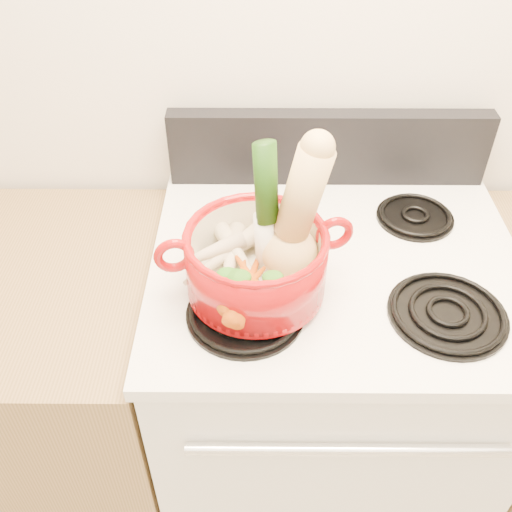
{
  "coord_description": "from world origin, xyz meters",
  "views": [
    {
      "loc": [
        -0.16,
        0.51,
        1.74
      ],
      "look_at": [
        -0.17,
        1.28,
        1.07
      ],
      "focal_mm": 40.0,
      "sensor_mm": 36.0,
      "label": 1
    }
  ],
  "objects_px": {
    "stove_body": "(320,396)",
    "dutch_oven": "(256,262)",
    "leek": "(266,211)",
    "squash": "(295,214)"
  },
  "relations": [
    {
      "from": "stove_body",
      "to": "dutch_oven",
      "type": "bearing_deg",
      "value": -148.55
    },
    {
      "from": "leek",
      "to": "stove_body",
      "type": "bearing_deg",
      "value": 3.66
    },
    {
      "from": "dutch_oven",
      "to": "squash",
      "type": "xyz_separation_m",
      "value": [
        0.07,
        0.02,
        0.1
      ]
    },
    {
      "from": "stove_body",
      "to": "dutch_oven",
      "type": "distance_m",
      "value": 0.61
    },
    {
      "from": "dutch_oven",
      "to": "squash",
      "type": "distance_m",
      "value": 0.12
    },
    {
      "from": "stove_body",
      "to": "leek",
      "type": "xyz_separation_m",
      "value": [
        -0.15,
        -0.08,
        0.67
      ]
    },
    {
      "from": "squash",
      "to": "leek",
      "type": "bearing_deg",
      "value": -171.64
    },
    {
      "from": "squash",
      "to": "leek",
      "type": "height_order",
      "value": "squash"
    },
    {
      "from": "squash",
      "to": "leek",
      "type": "distance_m",
      "value": 0.05
    },
    {
      "from": "stove_body",
      "to": "squash",
      "type": "xyz_separation_m",
      "value": [
        -0.1,
        -0.09,
        0.67
      ]
    }
  ]
}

